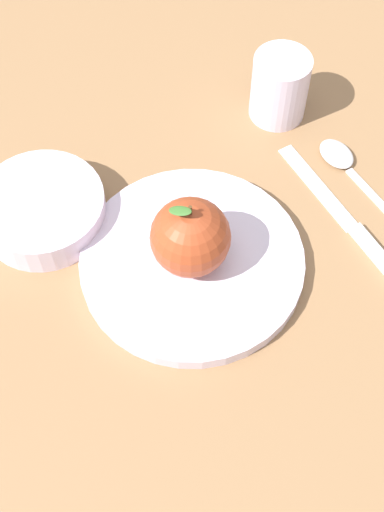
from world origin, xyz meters
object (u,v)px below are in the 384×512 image
(apple, at_px, (190,237))
(dinner_plate, at_px, (192,261))
(spoon, at_px, (347,166))
(cup, at_px, (280,85))
(knife, at_px, (352,226))
(side_bowl, at_px, (42,207))

(apple, bearing_deg, dinner_plate, -156.96)
(dinner_plate, distance_m, spoon, 0.23)
(cup, relative_size, knife, 0.38)
(side_bowl, bearing_deg, knife, 161.98)
(dinner_plate, bearing_deg, apple, 23.04)
(side_bowl, distance_m, cup, 0.31)
(side_bowl, distance_m, knife, 0.34)
(side_bowl, bearing_deg, spoon, 175.80)
(apple, distance_m, cup, 0.25)
(knife, bearing_deg, cup, -83.23)
(apple, bearing_deg, knife, 179.72)
(cup, bearing_deg, dinner_plate, 48.85)
(side_bowl, xyz_separation_m, cup, (-0.30, -0.08, 0.02))
(apple, height_order, side_bowl, apple)
(dinner_plate, height_order, cup, cup)
(dinner_plate, relative_size, side_bowl, 1.71)
(dinner_plate, xyz_separation_m, side_bowl, (0.14, -0.10, 0.01))
(cup, relative_size, spoon, 0.48)
(apple, bearing_deg, cup, -131.37)
(dinner_plate, xyz_separation_m, knife, (-0.18, 0.00, -0.01))
(apple, height_order, knife, apple)
(apple, height_order, cup, apple)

